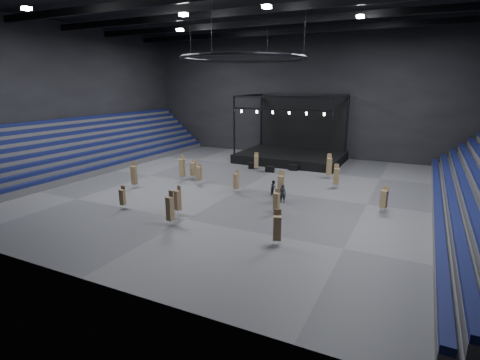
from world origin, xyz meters
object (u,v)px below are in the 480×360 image
at_px(chair_stack_11, 182,168).
at_px(chair_stack_13, 122,197).
at_px(chair_stack_2, 178,200).
at_px(man_center, 283,193).
at_px(chair_stack_3, 193,169).
at_px(chair_stack_6, 277,227).
at_px(chair_stack_14, 277,201).
at_px(flight_case_mid, 270,169).
at_px(chair_stack_4, 134,175).
at_px(chair_stack_5, 199,173).
at_px(stage, 293,150).
at_px(chair_stack_1, 170,208).
at_px(chair_stack_7, 329,166).
at_px(chair_stack_9, 384,199).
at_px(flight_case_left, 253,166).
at_px(chair_stack_0, 256,161).
at_px(flight_case_right, 293,168).
at_px(crew_member, 274,188).
at_px(chair_stack_12, 236,181).
at_px(chair_stack_10, 336,176).

height_order(chair_stack_11, chair_stack_13, chair_stack_11).
bearing_deg(chair_stack_2, man_center, 63.07).
distance_m(chair_stack_3, chair_stack_6, 19.94).
height_order(chair_stack_13, chair_stack_14, chair_stack_14).
xyz_separation_m(flight_case_mid, chair_stack_13, (-6.36, -18.69, 0.70)).
distance_m(chair_stack_2, chair_stack_4, 10.02).
relative_size(chair_stack_3, chair_stack_13, 1.11).
bearing_deg(chair_stack_5, stage, 70.76).
bearing_deg(chair_stack_1, flight_case_mid, 96.94).
relative_size(chair_stack_4, chair_stack_5, 1.25).
bearing_deg(stage, chair_stack_14, -74.89).
relative_size(chair_stack_7, chair_stack_9, 1.27).
bearing_deg(chair_stack_4, flight_case_left, 50.99).
bearing_deg(chair_stack_0, flight_case_left, 108.75).
bearing_deg(flight_case_left, chair_stack_2, -85.28).
distance_m(chair_stack_2, chair_stack_9, 17.38).
bearing_deg(chair_stack_4, stage, 53.03).
height_order(stage, chair_stack_3, stage).
distance_m(chair_stack_5, man_center, 10.71).
distance_m(flight_case_right, chair_stack_9, 16.75).
xyz_separation_m(chair_stack_9, chair_stack_13, (-20.57, -9.05, -0.14)).
height_order(chair_stack_3, man_center, chair_stack_3).
xyz_separation_m(chair_stack_4, chair_stack_14, (16.23, -1.03, -0.30)).
height_order(chair_stack_7, crew_member, chair_stack_7).
relative_size(chair_stack_7, crew_member, 1.96).
relative_size(flight_case_left, chair_stack_9, 0.50).
xyz_separation_m(flight_case_left, chair_stack_5, (-2.17, -9.49, 0.82)).
height_order(stage, chair_stack_5, stage).
bearing_deg(chair_stack_1, chair_stack_12, 94.98).
xyz_separation_m(flight_case_mid, chair_stack_14, (6.23, -14.12, 0.78)).
bearing_deg(chair_stack_3, flight_case_left, 58.37).
relative_size(flight_case_left, chair_stack_6, 0.45).
bearing_deg(chair_stack_9, chair_stack_4, -158.65).
relative_size(flight_case_right, chair_stack_10, 0.43).
distance_m(flight_case_right, chair_stack_1, 22.37).
height_order(stage, chair_stack_10, stage).
relative_size(flight_case_right, chair_stack_11, 0.38).
bearing_deg(chair_stack_4, chair_stack_9, -3.20).
height_order(chair_stack_3, chair_stack_5, chair_stack_5).
height_order(chair_stack_0, chair_stack_13, chair_stack_0).
xyz_separation_m(chair_stack_1, man_center, (5.85, 9.16, -0.51)).
xyz_separation_m(chair_stack_4, chair_stack_9, (24.22, 3.44, -0.23)).
relative_size(flight_case_left, crew_member, 0.78).
bearing_deg(flight_case_left, chair_stack_4, -117.72).
relative_size(chair_stack_3, chair_stack_12, 0.99).
xyz_separation_m(flight_case_left, chair_stack_13, (-3.68, -19.53, 0.68)).
bearing_deg(chair_stack_2, chair_stack_7, 82.09).
relative_size(stage, chair_stack_9, 6.20).
xyz_separation_m(chair_stack_12, crew_member, (3.74, 0.77, -0.43)).
bearing_deg(chair_stack_0, chair_stack_5, -132.01).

